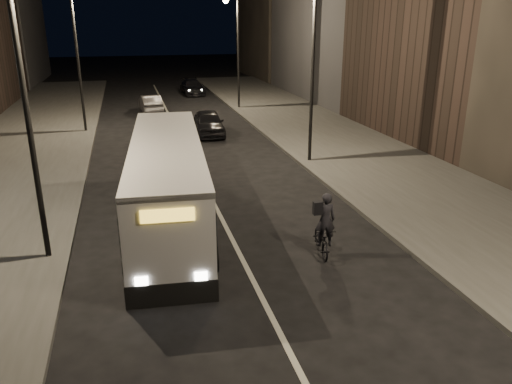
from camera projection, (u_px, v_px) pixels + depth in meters
ground at (265, 305)px, 12.57m from camera, size 180.00×180.00×0.00m
sidewalk_right at (346, 148)px, 27.35m from camera, size 7.00×70.00×0.16m
sidewalk_left at (11, 171)px, 23.33m from camera, size 7.00×70.00×0.16m
streetlight_right_mid at (308, 52)px, 23.03m from camera, size 1.20×0.44×8.12m
streetlight_right_far at (235, 38)px, 37.64m from camera, size 1.20×0.44×8.12m
streetlight_left_near at (32, 77)px, 13.20m from camera, size 1.20×0.44×8.12m
streetlight_left_far at (81, 44)px, 29.64m from camera, size 1.20×0.44×8.12m
city_bus at (168, 180)px, 17.08m from camera, size 3.23×11.08×2.95m
cyclist_on_bicycle at (323, 233)px, 15.10m from camera, size 0.89×1.83×2.02m
car_near at (209, 123)px, 30.63m from camera, size 2.01×4.42×1.47m
car_mid at (151, 104)px, 37.91m from camera, size 1.71×4.12×1.33m
car_far at (192, 87)px, 46.85m from camera, size 2.05×4.68×1.34m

